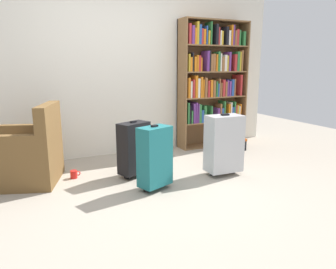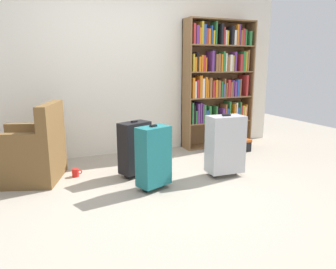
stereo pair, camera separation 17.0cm
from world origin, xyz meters
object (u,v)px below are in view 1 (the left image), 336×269
at_px(bookshelf, 212,79).
at_px(armchair, 29,156).
at_px(mug, 74,174).
at_px(storage_box, 230,144).
at_px(suitcase_teal, 155,157).
at_px(suitcase_black, 134,148).
at_px(suitcase_silver, 224,143).

distance_m(bookshelf, armchair, 2.97).
bearing_deg(mug, storage_box, 5.91).
bearing_deg(suitcase_teal, mug, 135.36).
bearing_deg(storage_box, armchair, -176.73).
bearing_deg(suitcase_teal, suitcase_black, 97.34).
bearing_deg(suitcase_silver, storage_box, 49.54).
xyz_separation_m(armchair, suitcase_silver, (2.15, -0.73, 0.08)).
xyz_separation_m(storage_box, suitcase_silver, (-0.77, -0.90, 0.29)).
relative_size(suitcase_teal, suitcase_silver, 0.94).
relative_size(armchair, suitcase_black, 1.32).
relative_size(suitcase_silver, suitcase_black, 1.11).
xyz_separation_m(mug, suitcase_teal, (0.74, -0.73, 0.32)).
bearing_deg(storage_box, suitcase_silver, -130.46).
bearing_deg(bookshelf, suitcase_silver, -116.48).
bearing_deg(armchair, mug, -10.43).
bearing_deg(storage_box, suitcase_teal, -150.14).
xyz_separation_m(bookshelf, storage_box, (0.12, -0.40, -1.00)).
height_order(armchair, mug, armchair).
height_order(armchair, suitcase_black, armchair).
distance_m(storage_box, suitcase_teal, 1.99).
bearing_deg(storage_box, bookshelf, 106.28).
bearing_deg(suitcase_teal, storage_box, 29.86).
xyz_separation_m(storage_box, suitcase_black, (-1.78, -0.50, 0.25)).
distance_m(armchair, suitcase_black, 1.19).
distance_m(storage_box, suitcase_silver, 1.22).
height_order(bookshelf, armchair, bookshelf).
height_order(bookshelf, storage_box, bookshelf).
relative_size(bookshelf, suitcase_black, 2.94).
bearing_deg(mug, armchair, 169.57).
relative_size(armchair, storage_box, 2.14).
xyz_separation_m(bookshelf, suitcase_black, (-1.66, -0.90, -0.74)).
bearing_deg(suitcase_black, armchair, 163.98).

